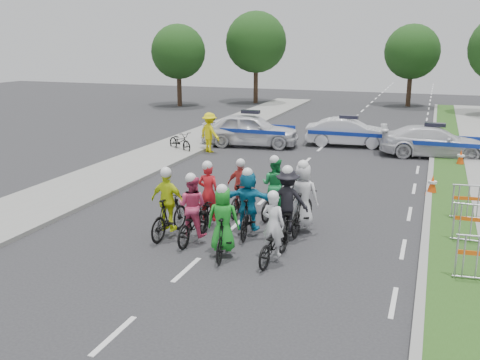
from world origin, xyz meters
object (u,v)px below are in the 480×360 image
(rider_4, at_px, (287,209))
(cone_0, at_px, (432,185))
(rider_0, at_px, (274,238))
(rider_9, at_px, (242,193))
(tree_0, at_px, (178,52))
(parked_bike, at_px, (180,141))
(rider_5, at_px, (248,207))
(rider_6, at_px, (209,204))
(marshal_hiviz, at_px, (210,132))
(police_car_2, at_px, (434,141))
(police_car_1, at_px, (348,132))
(tree_4, at_px, (412,52))
(tree_3, at_px, (256,42))
(police_car_0, at_px, (250,130))
(cone_1, at_px, (461,158))
(rider_1, at_px, (224,228))
(rider_2, at_px, (193,216))
(rider_8, at_px, (275,194))
(rider_3, at_px, (169,210))

(rider_4, relative_size, cone_0, 2.90)
(rider_0, xyz_separation_m, rider_9, (-1.90, 3.02, 0.09))
(rider_0, height_order, cone_0, rider_0)
(rider_4, xyz_separation_m, tree_0, (-15.60, 25.14, 3.42))
(rider_0, distance_m, parked_bike, 13.41)
(rider_5, relative_size, cone_0, 2.70)
(rider_6, bearing_deg, marshal_hiviz, -70.80)
(rider_4, height_order, tree_0, tree_0)
(police_car_2, bearing_deg, police_car_1, 66.39)
(rider_6, relative_size, tree_4, 0.30)
(police_car_2, distance_m, tree_3, 22.52)
(rider_0, bearing_deg, rider_9, -52.23)
(tree_4, bearing_deg, police_car_2, -83.67)
(rider_0, distance_m, rider_9, 3.57)
(rider_4, xyz_separation_m, rider_5, (-1.02, -0.23, 0.03))
(rider_0, bearing_deg, rider_4, -80.22)
(police_car_0, relative_size, marshal_hiviz, 2.55)
(police_car_0, distance_m, marshal_hiviz, 2.45)
(cone_1, bearing_deg, police_car_0, 172.93)
(rider_0, bearing_deg, parked_bike, -48.67)
(cone_0, bearing_deg, tree_0, 134.38)
(police_car_0, relative_size, police_car_1, 1.15)
(parked_bike, bearing_deg, rider_1, -117.15)
(rider_2, relative_size, cone_1, 2.66)
(police_car_0, xyz_separation_m, tree_4, (6.43, 19.52, 3.38))
(tree_3, bearing_deg, tree_4, 9.46)
(rider_0, distance_m, rider_5, 1.86)
(rider_2, relative_size, rider_9, 1.06)
(rider_6, distance_m, police_car_2, 13.33)
(rider_0, xyz_separation_m, parked_bike, (-7.83, 10.89, -0.12))
(rider_8, relative_size, parked_bike, 1.07)
(police_car_0, xyz_separation_m, marshal_hiviz, (-1.30, -2.08, 0.12))
(cone_1, distance_m, tree_0, 25.31)
(police_car_2, bearing_deg, rider_2, 149.33)
(rider_3, relative_size, rider_4, 0.95)
(police_car_2, distance_m, tree_0, 23.40)
(rider_0, bearing_deg, rider_2, -7.31)
(rider_6, distance_m, parked_bike, 10.59)
(rider_4, bearing_deg, cone_1, -123.76)
(marshal_hiviz, height_order, tree_0, tree_0)
(rider_1, distance_m, rider_9, 3.21)
(rider_9, xyz_separation_m, police_car_2, (5.29, 10.77, 0.00))
(rider_0, height_order, police_car_0, rider_0)
(parked_bike, bearing_deg, tree_0, 58.23)
(police_car_2, bearing_deg, cone_1, -153.75)
(rider_4, xyz_separation_m, police_car_0, (-5.03, 11.62, 0.04))
(rider_0, xyz_separation_m, rider_1, (-1.22, -0.12, 0.13))
(rider_2, distance_m, rider_5, 1.52)
(rider_0, xyz_separation_m, police_car_2, (3.39, 13.79, 0.09))
(police_car_2, bearing_deg, cone_0, 173.36)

